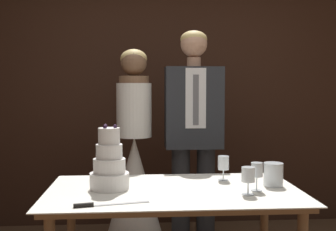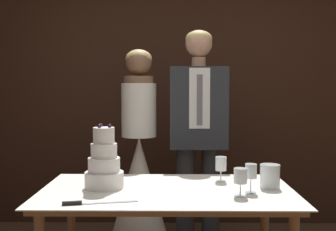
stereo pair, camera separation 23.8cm
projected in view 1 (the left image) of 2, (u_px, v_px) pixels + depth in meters
wall_back at (165, 82)px, 4.18m from camera, size 5.28×0.12×2.81m
cake_table at (173, 203)px, 2.49m from camera, size 1.49×0.85×0.76m
tiered_cake at (109, 166)px, 2.48m from camera, size 0.23×0.23×0.38m
cake_knife at (97, 205)px, 2.13m from camera, size 0.38×0.10×0.02m
wine_glass_near at (257, 171)px, 2.43m from camera, size 0.07×0.07×0.17m
wine_glass_middle at (248, 176)px, 2.35m from camera, size 0.07×0.07×0.16m
wine_glass_far at (223, 164)px, 2.71m from camera, size 0.07×0.07×0.16m
hurricane_candle at (273, 175)px, 2.56m from camera, size 0.12×0.12×0.14m
bride at (134, 180)px, 3.39m from camera, size 0.54×0.54×1.66m
groom at (194, 128)px, 3.40m from camera, size 0.46×0.25×1.81m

